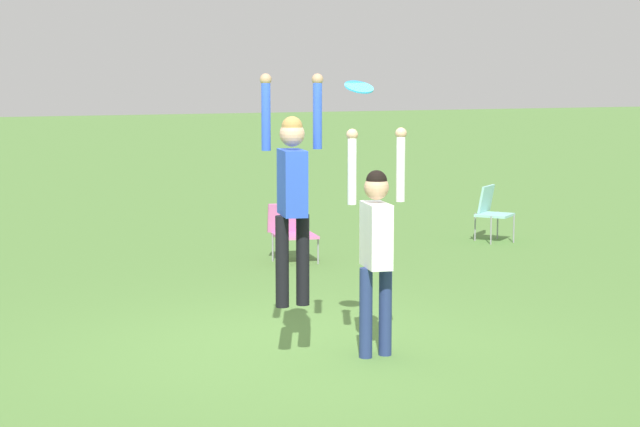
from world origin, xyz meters
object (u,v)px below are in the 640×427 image
object	(u,v)px
person_jumping	(292,185)
camping_chair_1	(292,229)
person_defending	(376,237)
camping_chair_2	(491,209)
frisbee	(359,87)

from	to	relation	value
person_jumping	camping_chair_1	xyz separation A→B (m)	(2.16, 4.74, -1.15)
person_defending	camping_chair_2	xyz separation A→B (m)	(4.98, 5.28, -0.60)
person_defending	frisbee	size ratio (longest dim) A/B	8.05
person_defending	camping_chair_1	xyz separation A→B (m)	(1.41, 4.93, -0.65)
frisbee	camping_chair_2	distance (m)	7.68
person_jumping	camping_chair_2	size ratio (longest dim) A/B	2.42
person_defending	camping_chair_2	world-z (taller)	person_defending
person_jumping	camping_chair_2	xyz separation A→B (m)	(5.73, 5.09, -1.10)
camping_chair_1	camping_chair_2	bearing A→B (deg)	-163.49
person_jumping	person_defending	world-z (taller)	person_jumping
frisbee	camping_chair_1	size ratio (longest dim) A/B	0.33
person_defending	person_jumping	bearing A→B (deg)	-90.00
person_defending	camping_chair_1	distance (m)	5.17
person_defending	camping_chair_1	bearing A→B (deg)	177.95
person_jumping	camping_chair_1	bearing A→B (deg)	-10.57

